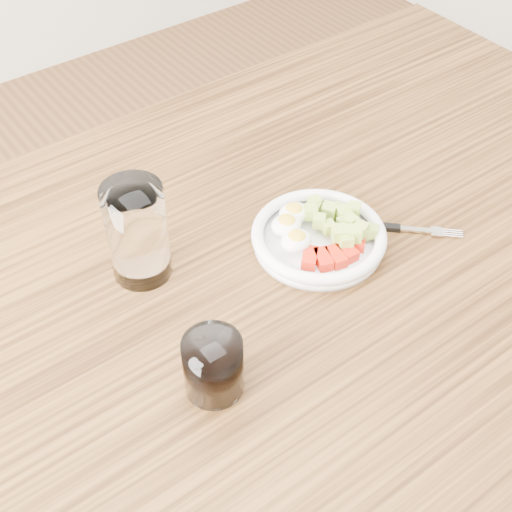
{
  "coord_description": "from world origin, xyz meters",
  "views": [
    {
      "loc": [
        -0.41,
        -0.53,
        1.47
      ],
      "look_at": [
        -0.01,
        0.01,
        0.8
      ],
      "focal_mm": 50.0,
      "sensor_mm": 36.0,
      "label": 1
    }
  ],
  "objects": [
    {
      "name": "dining_table",
      "position": [
        0.0,
        0.0,
        0.67
      ],
      "size": [
        1.5,
        0.9,
        0.77
      ],
      "color": "brown",
      "rests_on": "ground"
    },
    {
      "name": "bowl",
      "position": [
        0.09,
        0.0,
        0.79
      ],
      "size": [
        0.19,
        0.19,
        0.05
      ],
      "color": "white",
      "rests_on": "dining_table"
    },
    {
      "name": "fork",
      "position": [
        0.19,
        -0.04,
        0.77
      ],
      "size": [
        0.13,
        0.13,
        0.01
      ],
      "color": "black",
      "rests_on": "dining_table"
    },
    {
      "name": "water_glass",
      "position": [
        -0.13,
        0.1,
        0.84
      ],
      "size": [
        0.08,
        0.08,
        0.14
      ],
      "primitive_type": "cylinder",
      "color": "white",
      "rests_on": "dining_table"
    },
    {
      "name": "coffee_glass",
      "position": [
        -0.16,
        -0.11,
        0.81
      ],
      "size": [
        0.07,
        0.07,
        0.08
      ],
      "color": "white",
      "rests_on": "dining_table"
    }
  ]
}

